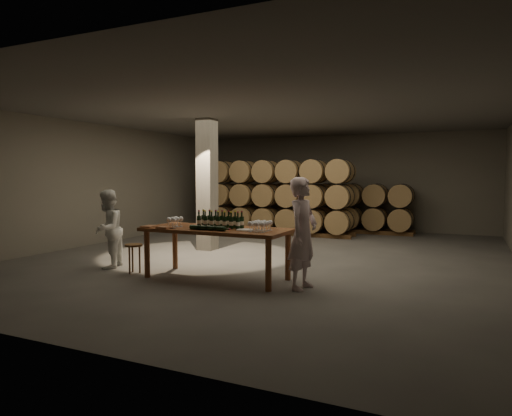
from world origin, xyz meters
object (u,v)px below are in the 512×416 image
at_px(stool, 134,249).
at_px(person_woman, 108,229).
at_px(notebook_near, 164,227).
at_px(person_man, 303,233).
at_px(plate, 245,230).
at_px(bottle_cluster, 220,222).
at_px(tasting_table, 216,234).

relative_size(stool, person_woman, 0.35).
height_order(notebook_near, person_man, person_man).
height_order(plate, person_woman, person_woman).
height_order(plate, notebook_near, notebook_near).
relative_size(bottle_cluster, notebook_near, 3.64).
relative_size(tasting_table, plate, 9.01).
bearing_deg(person_woman, bottle_cluster, 72.52).
relative_size(notebook_near, stool, 0.43).
bearing_deg(notebook_near, tasting_table, 28.61).
distance_m(stool, person_man, 3.29).
height_order(stool, person_woman, person_woman).
relative_size(tasting_table, stool, 4.80).
height_order(person_man, person_woman, person_man).
bearing_deg(plate, bottle_cluster, 164.64).
bearing_deg(stool, bottle_cluster, 9.98).
bearing_deg(stool, tasting_table, 8.10).
bearing_deg(stool, plate, 3.61).
distance_m(plate, person_man, 1.01).
xyz_separation_m(plate, notebook_near, (-1.41, -0.33, 0.01)).
xyz_separation_m(notebook_near, person_woman, (-1.60, 0.34, -0.14)).
xyz_separation_m(bottle_cluster, plate, (0.56, -0.15, -0.10)).
bearing_deg(bottle_cluster, plate, -15.36).
bearing_deg(bottle_cluster, notebook_near, -150.27).
height_order(bottle_cluster, notebook_near, bottle_cluster).
xyz_separation_m(bottle_cluster, stool, (-1.68, -0.30, -0.57)).
bearing_deg(bottle_cluster, stool, -170.02).
xyz_separation_m(stool, person_woman, (-0.77, 0.15, 0.33)).
distance_m(plate, person_woman, 3.02).
distance_m(bottle_cluster, notebook_near, 0.98).
xyz_separation_m(tasting_table, bottle_cluster, (0.04, 0.06, 0.21)).
height_order(tasting_table, notebook_near, notebook_near).
relative_size(tasting_table, person_woman, 1.68).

